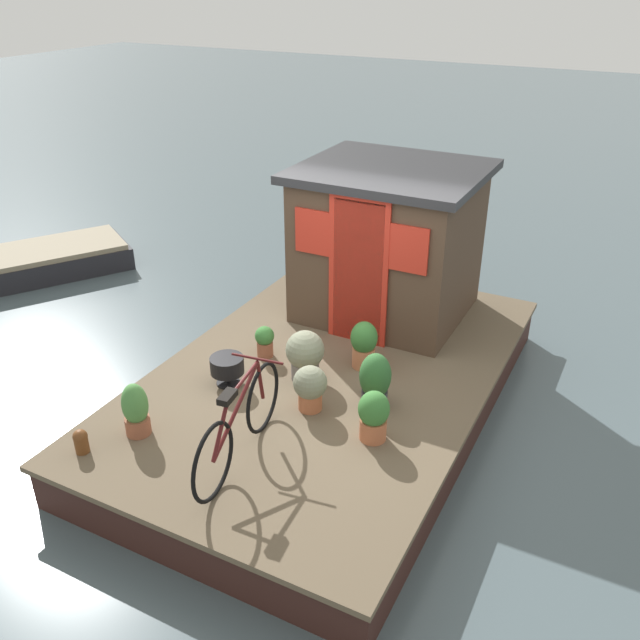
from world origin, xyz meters
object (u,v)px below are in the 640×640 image
Objects in this scene: bicycle at (239,424)px; potted_plant_sage at (265,341)px; potted_plant_fern at (364,344)px; charcoal_grill at (227,366)px; mooring_bollard at (81,441)px; houseboat_cabin at (388,242)px; potted_plant_ivy at (375,380)px; potted_plant_thyme at (305,354)px; potted_plant_basil at (374,415)px; potted_plant_rosemary at (136,410)px; potted_plant_geranium at (310,386)px; dinghy_boat at (21,265)px.

bicycle reaches higher than potted_plant_sage.
charcoal_grill is (-0.98, 1.12, -0.07)m from potted_plant_fern.
potted_plant_fern is (1.94, -0.32, -0.09)m from bicycle.
mooring_bollard is at bearing 146.79° from potted_plant_fern.
houseboat_cabin reaches higher than charcoal_grill.
houseboat_cabin is 8.87× the size of mooring_bollard.
potted_plant_ivy is at bearing -76.68° from charcoal_grill.
bicycle is 4.68× the size of charcoal_grill.
potted_plant_sage is at bearing 78.07° from potted_plant_ivy.
potted_plant_thyme is 1.10× the size of potted_plant_basil.
potted_plant_fern is (2.07, -1.39, 0.03)m from potted_plant_rosemary.
potted_plant_basil is 0.76m from potted_plant_geranium.
potted_plant_sage is at bearing 24.81° from bicycle.
potted_plant_basil is 0.55m from potted_plant_ivy.
potted_plant_thyme is 0.67m from potted_plant_sage.
houseboat_cabin is at bearing -17.38° from potted_plant_rosemary.
bicycle is at bearing 131.38° from potted_plant_basil.
potted_plant_rosemary reaches higher than potted_plant_sage.
potted_plant_ivy is at bearing -147.17° from potted_plant_fern.
houseboat_cabin is at bearing 19.68° from potted_plant_ivy.
bicycle reaches higher than potted_plant_ivy.
potted_plant_geranium is at bearing -175.76° from houseboat_cabin.
potted_plant_fern is at bearing 28.18° from potted_plant_basil.
bicycle is 1.27m from charcoal_grill.
potted_plant_ivy is at bearing -101.36° from dinghy_boat.
charcoal_grill is (-0.67, 0.05, 0.02)m from potted_plant_sage.
potted_plant_basil is at bearing -151.82° from potted_plant_fern.
potted_plant_ivy reaches higher than charcoal_grill.
potted_plant_geranium is at bearing -146.35° from potted_plant_thyme.
bicycle reaches higher than potted_plant_fern.
potted_plant_geranium is at bearing -48.76° from potted_plant_rosemary.
bicycle is at bearing -66.40° from mooring_bollard.
dinghy_boat is (1.03, 5.18, -0.50)m from potted_plant_sage.
potted_plant_geranium is 6.37m from dinghy_boat.
bicycle is at bearing 179.90° from houseboat_cabin.
potted_plant_geranium reaches higher than potted_plant_sage.
dinghy_boat is (2.66, 5.94, -0.68)m from bicycle.
charcoal_grill is 0.10× the size of dinghy_boat.
potted_plant_basil is at bearing -101.67° from potted_plant_geranium.
mooring_bollard is (-1.55, 1.52, -0.14)m from potted_plant_geranium.
potted_plant_ivy is (1.46, -1.79, 0.03)m from potted_plant_rosemary.
potted_plant_basil is (0.81, -0.92, -0.12)m from bicycle.
potted_plant_rosemary is (-1.56, 0.94, -0.04)m from potted_plant_thyme.
potted_plant_basil is at bearing -157.98° from potted_plant_ivy.
mooring_bollard is (-1.55, 0.53, -0.09)m from charcoal_grill.
potted_plant_ivy is at bearing -101.93° from potted_plant_sage.
bicycle reaches higher than charcoal_grill.
potted_plant_ivy is at bearing -47.03° from mooring_bollard.
bicycle is at bearing 170.70° from potted_plant_fern.
potted_plant_rosemary is at bearing 131.24° from potted_plant_geranium.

